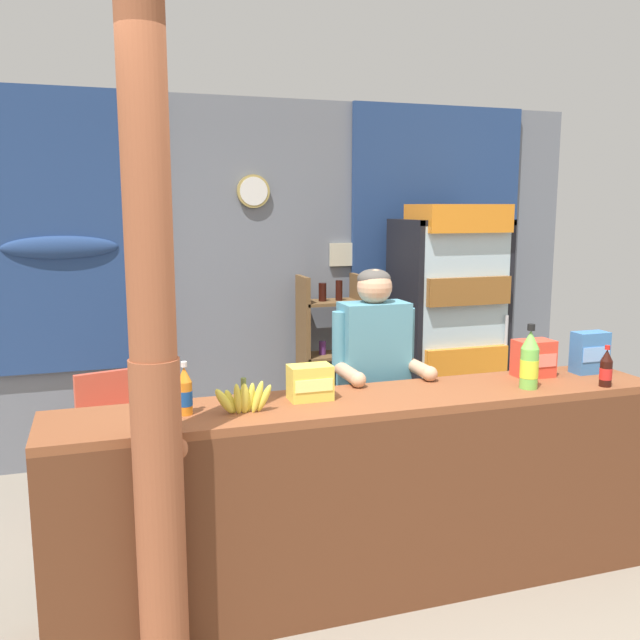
# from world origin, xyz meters

# --- Properties ---
(ground_plane) EXTENTS (7.15, 7.15, 0.00)m
(ground_plane) POSITION_xyz_m (0.00, 1.08, 0.00)
(ground_plane) COLOR gray
(back_wall_curtained) EXTENTS (5.37, 0.22, 2.67)m
(back_wall_curtained) POSITION_xyz_m (0.02, 2.75, 1.38)
(back_wall_curtained) COLOR slate
(back_wall_curtained) RESTS_ON ground
(stall_counter) EXTENTS (2.99, 0.49, 0.99)m
(stall_counter) POSITION_xyz_m (0.07, 0.44, 0.60)
(stall_counter) COLOR brown
(stall_counter) RESTS_ON ground
(timber_post) EXTENTS (0.21, 0.19, 2.63)m
(timber_post) POSITION_xyz_m (-0.95, 0.21, 1.26)
(timber_post) COLOR #995133
(timber_post) RESTS_ON ground
(drink_fridge) EXTENTS (0.77, 0.63, 1.90)m
(drink_fridge) POSITION_xyz_m (1.38, 2.18, 1.04)
(drink_fridge) COLOR black
(drink_fridge) RESTS_ON ground
(bottle_shelf_rack) EXTENTS (0.48, 0.28, 1.37)m
(bottle_shelf_rack) POSITION_xyz_m (0.53, 2.47, 0.71)
(bottle_shelf_rack) COLOR brown
(bottle_shelf_rack) RESTS_ON ground
(plastic_lawn_chair) EXTENTS (0.54, 0.54, 0.86)m
(plastic_lawn_chair) POSITION_xyz_m (-1.07, 1.89, 0.49)
(plastic_lawn_chair) COLOR #E5563D
(plastic_lawn_chair) RESTS_ON ground
(shopkeeper) EXTENTS (0.48, 0.42, 1.55)m
(shopkeeper) POSITION_xyz_m (0.27, 0.99, 0.97)
(shopkeeper) COLOR #28282D
(shopkeeper) RESTS_ON ground
(soda_bottle_lime_soda) EXTENTS (0.09, 0.09, 0.32)m
(soda_bottle_lime_soda) POSITION_xyz_m (0.88, 0.45, 1.13)
(soda_bottle_lime_soda) COLOR #75C64C
(soda_bottle_lime_soda) RESTS_ON stall_counter
(soda_bottle_cola) EXTENTS (0.06, 0.06, 0.21)m
(soda_bottle_cola) POSITION_xyz_m (1.27, 0.36, 1.08)
(soda_bottle_cola) COLOR black
(soda_bottle_cola) RESTS_ON stall_counter
(soda_bottle_orange_soda) EXTENTS (0.07, 0.07, 0.24)m
(soda_bottle_orange_soda) POSITION_xyz_m (-0.80, 0.54, 1.09)
(soda_bottle_orange_soda) COLOR orange
(soda_bottle_orange_soda) RESTS_ON stall_counter
(snack_box_crackers) EXTENTS (0.20, 0.14, 0.19)m
(snack_box_crackers) POSITION_xyz_m (1.04, 0.65, 1.09)
(snack_box_crackers) COLOR #E5422D
(snack_box_crackers) RESTS_ON stall_counter
(snack_box_biscuit) EXTENTS (0.19, 0.11, 0.23)m
(snack_box_biscuit) POSITION_xyz_m (1.38, 0.62, 1.10)
(snack_box_biscuit) COLOR #3D75B7
(snack_box_biscuit) RESTS_ON stall_counter
(snack_box_instant_noodle) EXTENTS (0.20, 0.13, 0.16)m
(snack_box_instant_noodle) POSITION_xyz_m (-0.22, 0.60, 1.07)
(snack_box_instant_noodle) COLOR #EAD14C
(snack_box_instant_noodle) RESTS_ON stall_counter
(banana_bunch) EXTENTS (0.27, 0.06, 0.16)m
(banana_bunch) POSITION_xyz_m (-0.55, 0.49, 1.05)
(banana_bunch) COLOR #DBCC42
(banana_bunch) RESTS_ON stall_counter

